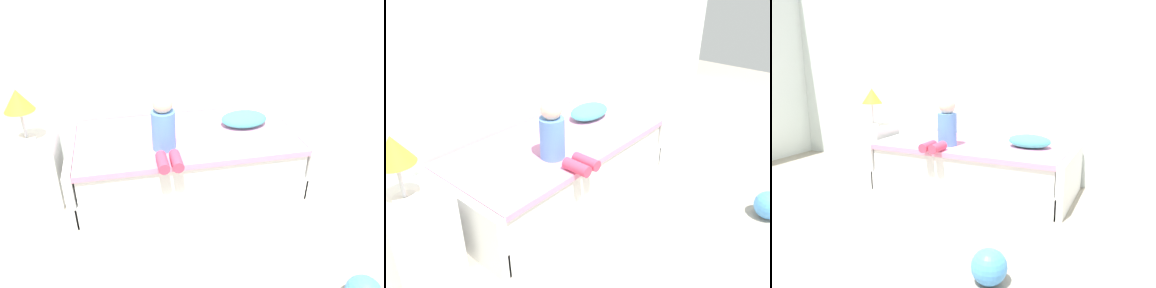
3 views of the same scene
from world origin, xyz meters
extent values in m
cube|color=silver|center=(0.00, 2.60, 1.45)|extent=(7.20, 0.10, 2.90)
cube|color=white|center=(-0.51, 2.00, 0.10)|extent=(2.00, 1.00, 0.20)
cube|color=white|center=(-0.51, 2.00, 0.33)|extent=(1.94, 0.94, 0.25)
cube|color=pink|center=(-0.51, 2.00, 0.47)|extent=(1.98, 0.98, 0.05)
cube|color=white|center=(-1.53, 2.00, 0.25)|extent=(0.07, 1.00, 0.50)
cube|color=white|center=(0.51, 2.00, 0.25)|extent=(0.07, 1.00, 0.50)
cube|color=white|center=(-1.86, 2.01, 0.30)|extent=(0.44, 0.44, 0.60)
cylinder|color=silver|center=(-1.86, 2.01, 0.61)|extent=(0.15, 0.15, 0.03)
cylinder|color=silver|center=(-1.86, 2.01, 0.75)|extent=(0.02, 0.02, 0.24)
cone|color=#F29E33|center=(-1.86, 2.01, 0.96)|extent=(0.24, 0.24, 0.18)
cylinder|color=#598CD1|center=(-0.74, 1.82, 0.67)|extent=(0.20, 0.20, 0.34)
sphere|color=beige|center=(-0.74, 1.82, 0.92)|extent=(0.17, 0.17, 0.17)
cylinder|color=#D83F60|center=(-0.79, 1.52, 0.55)|extent=(0.09, 0.22, 0.09)
cylinder|color=#D83F60|center=(-0.68, 1.52, 0.55)|extent=(0.09, 0.22, 0.09)
ellipsoid|color=#4CCCBC|center=(0.07, 2.10, 0.56)|extent=(0.44, 0.30, 0.13)
sphere|color=#4C99E5|center=(0.32, 0.39, 0.12)|extent=(0.23, 0.23, 0.23)
camera|label=1|loc=(-1.08, -0.96, 2.11)|focal=35.19mm
camera|label=2|loc=(-2.63, -0.07, 2.01)|focal=35.56mm
camera|label=3|loc=(1.09, -1.59, 1.37)|focal=35.19mm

